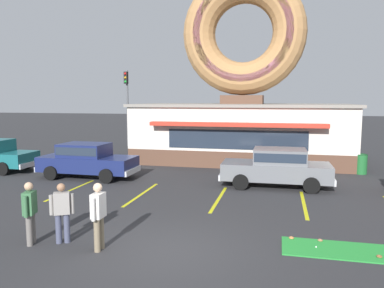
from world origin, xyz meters
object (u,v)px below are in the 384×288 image
Objects in this scene: pedestrian_hooded_kid at (62,210)px; trash_bin at (361,164)px; car_grey at (277,166)px; pedestrian_leather_jacket_man at (30,210)px; car_navy at (87,159)px; traffic_light_pole at (127,98)px; golf_ball at (316,247)px; pedestrian_blue_sweater_man at (98,213)px.

trash_bin is at bearing 50.74° from pedestrian_hooded_kid.
car_grey reaches higher than pedestrian_leather_jacket_man.
car_navy is at bearing 109.18° from pedestrian_leather_jacket_man.
car_navy is 11.99m from traffic_light_pole.
trash_bin reaches higher than golf_ball.
pedestrian_blue_sweater_man is 0.29× the size of traffic_light_pole.
golf_ball is 6.37m from pedestrian_hooded_kid.
pedestrian_blue_sweater_man is at bearing -166.09° from golf_ball.
pedestrian_leather_jacket_man is (2.67, -7.67, 0.00)m from car_navy.
pedestrian_leather_jacket_man is at bearing -127.30° from car_grey.
pedestrian_blue_sweater_man is (-4.10, -7.75, 0.04)m from car_grey.
traffic_light_pole reaches higher than pedestrian_leather_jacket_man.
traffic_light_pole is (-11.37, 11.18, 2.84)m from car_grey.
car_navy is 8.12m from pedestrian_leather_jacket_man.
traffic_light_pole is at bearing 125.02° from golf_ball.
trash_bin is (12.59, 3.86, -0.37)m from car_navy.
pedestrian_blue_sweater_man is at bearing -117.91° from car_grey.
golf_ball is at bearing -106.23° from trash_bin.
pedestrian_blue_sweater_man reaches higher than car_navy.
pedestrian_blue_sweater_man is 1.84m from pedestrian_leather_jacket_man.
pedestrian_blue_sweater_man reaches higher than pedestrian_leather_jacket_man.
traffic_light_pole is (-12.38, 17.67, 3.66)m from golf_ball.
pedestrian_blue_sweater_man is at bearing -69.00° from traffic_light_pole.
car_navy is at bearing 120.62° from pedestrian_blue_sweater_man.
golf_ball is 6.61m from car_grey.
traffic_light_pole is (-6.15, 18.72, 2.86)m from pedestrian_hooded_kid.
pedestrian_hooded_kid is at bearing -129.26° from trash_bin.
golf_ball is 0.03× the size of pedestrian_blue_sweater_man.
pedestrian_leather_jacket_man is at bearing -159.68° from pedestrian_hooded_kid.
pedestrian_blue_sweater_man reaches higher than trash_bin.
pedestrian_hooded_kid is (3.39, -7.40, -0.03)m from car_navy.
pedestrian_blue_sweater_man is 1.14m from pedestrian_hooded_kid.
trash_bin is 17.37m from traffic_light_pole.
traffic_light_pole reaches higher than pedestrian_blue_sweater_man.
pedestrian_hooded_kid reaches higher than trash_bin.
car_grey is (-1.01, 6.48, 0.82)m from golf_ball.
car_grey is 8.77m from pedestrian_blue_sweater_man.
traffic_light_pole is at bearing 111.00° from pedestrian_blue_sweater_man.
car_grey is 2.97× the size of pedestrian_hooded_kid.
trash_bin is at bearing 54.83° from pedestrian_blue_sweater_man.
pedestrian_hooded_kid is 0.97× the size of pedestrian_leather_jacket_man.
pedestrian_blue_sweater_man is at bearing -125.17° from trash_bin.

